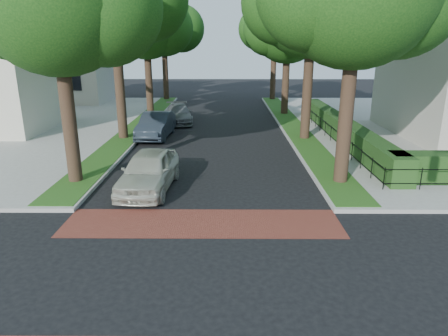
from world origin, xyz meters
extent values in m
plane|color=black|center=(0.00, 0.00, 0.00)|extent=(120.00, 120.00, 0.00)
cube|color=maroon|center=(0.00, 3.20, 0.01)|extent=(9.00, 2.20, 0.01)
cube|color=#284D16|center=(5.40, 19.10, 0.16)|extent=(1.60, 29.80, 0.02)
cube|color=#284D16|center=(-5.40, 19.10, 0.16)|extent=(1.60, 29.80, 0.02)
cylinder|color=black|center=(5.50, 7.00, 3.83)|extent=(0.56, 0.56, 7.35)
cylinder|color=black|center=(5.50, 15.00, 4.00)|extent=(0.56, 0.56, 7.70)
sphere|color=#113B10|center=(7.31, 15.30, 7.67)|extent=(4.95, 4.95, 4.95)
sphere|color=#113B10|center=(3.85, 14.80, 7.77)|extent=(4.62, 4.62, 4.62)
cylinder|color=black|center=(5.50, 24.00, 3.47)|extent=(0.56, 0.56, 6.65)
sphere|color=#113B10|center=(5.50, 24.00, 6.99)|extent=(5.80, 5.80, 5.80)
sphere|color=#113B10|center=(7.09, 24.30, 6.59)|extent=(4.35, 4.35, 4.35)
sphere|color=#113B10|center=(4.05, 23.80, 6.69)|extent=(4.06, 4.06, 4.06)
sphere|color=#113B10|center=(5.60, 25.45, 7.49)|extent=(3.77, 3.77, 3.77)
cylinder|color=black|center=(5.50, 33.00, 3.65)|extent=(0.56, 0.56, 7.00)
sphere|color=#113B10|center=(5.50, 33.00, 7.35)|extent=(6.00, 6.00, 6.00)
sphere|color=#113B10|center=(7.15, 33.30, 6.95)|extent=(4.50, 4.50, 4.50)
sphere|color=#113B10|center=(4.00, 32.80, 7.05)|extent=(4.20, 4.20, 4.20)
sphere|color=#113B10|center=(5.60, 34.50, 7.85)|extent=(3.90, 3.90, 3.90)
cylinder|color=black|center=(-5.50, 7.00, 3.65)|extent=(0.56, 0.56, 7.00)
sphere|color=#113B10|center=(-3.85, 7.30, 6.95)|extent=(4.50, 4.50, 4.50)
sphere|color=#113B10|center=(-7.00, 6.80, 7.05)|extent=(4.20, 4.20, 4.20)
cylinder|color=black|center=(-5.50, 15.00, 4.17)|extent=(0.56, 0.56, 8.05)
cylinder|color=black|center=(-5.50, 24.00, 3.58)|extent=(0.56, 0.56, 6.86)
sphere|color=#113B10|center=(-5.50, 24.00, 7.21)|extent=(5.60, 5.60, 5.60)
sphere|color=#113B10|center=(-3.96, 24.30, 6.81)|extent=(4.20, 4.20, 4.20)
sphere|color=#113B10|center=(-6.90, 23.80, 6.91)|extent=(3.92, 3.92, 3.92)
sphere|color=#113B10|center=(-5.40, 25.40, 7.71)|extent=(3.64, 3.64, 3.64)
cylinder|color=black|center=(-5.50, 33.00, 3.72)|extent=(0.56, 0.56, 7.14)
sphere|color=#113B10|center=(-5.50, 33.00, 7.49)|extent=(6.20, 6.20, 6.20)
sphere|color=#113B10|center=(-3.79, 33.30, 7.09)|extent=(4.65, 4.65, 4.65)
sphere|color=#113B10|center=(-7.05, 32.80, 7.19)|extent=(4.34, 4.34, 4.34)
sphere|color=#113B10|center=(-5.40, 34.55, 7.99)|extent=(4.03, 4.03, 4.03)
cube|color=#1C3E15|center=(7.70, 15.00, 0.75)|extent=(1.00, 18.00, 1.20)
cube|color=beige|center=(-15.50, 32.00, 3.40)|extent=(9.00, 8.00, 6.50)
cube|color=maroon|center=(-12.80, 30.40, 8.47)|extent=(0.80, 0.80, 3.64)
imported|color=#B4B6A4|center=(-2.30, 6.37, 0.79)|extent=(2.17, 4.74, 1.57)
imported|color=#222A33|center=(-3.60, 15.68, 0.78)|extent=(1.91, 4.81, 1.56)
imported|color=slate|center=(-2.79, 20.59, 0.67)|extent=(2.65, 4.88, 1.34)
camera|label=1|loc=(0.80, -8.69, 5.57)|focal=32.00mm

